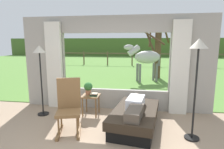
% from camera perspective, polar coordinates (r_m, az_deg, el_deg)
% --- Properties ---
extents(back_wall_with_window, '(5.20, 0.12, 2.55)m').
position_cam_1_polar(back_wall_with_window, '(5.11, 0.80, 3.07)').
color(back_wall_with_window, '#9E998E').
rests_on(back_wall_with_window, ground_plane).
extents(curtain_panel_left, '(0.44, 0.10, 2.40)m').
position_cam_1_polar(curtain_panel_left, '(5.48, -17.20, 2.58)').
color(curtain_panel_left, silver).
rests_on(curtain_panel_left, ground_plane).
extents(curtain_panel_right, '(0.44, 0.10, 2.40)m').
position_cam_1_polar(curtain_panel_right, '(5.02, 20.04, 1.79)').
color(curtain_panel_right, silver).
rests_on(curtain_panel_right, ground_plane).
extents(outdoor_pasture_lawn, '(36.00, 21.68, 0.02)m').
position_cam_1_polar(outdoor_pasture_lawn, '(16.04, 6.33, 3.17)').
color(outdoor_pasture_lawn, '#568438').
rests_on(outdoor_pasture_lawn, ground_plane).
extents(distant_hill_ridge, '(36.00, 2.00, 2.40)m').
position_cam_1_polar(distant_hill_ridge, '(25.78, 7.42, 8.29)').
color(distant_hill_ridge, '#45622A').
rests_on(distant_hill_ridge, ground_plane).
extents(recliner_sofa, '(1.13, 1.81, 0.42)m').
position_cam_1_polar(recliner_sofa, '(4.21, 7.08, -13.04)').
color(recliner_sofa, black).
rests_on(recliner_sofa, ground_plane).
extents(reclining_person, '(0.42, 1.44, 0.22)m').
position_cam_1_polar(reclining_person, '(4.06, 7.14, -9.35)').
color(reclining_person, silver).
rests_on(reclining_person, recliner_sofa).
extents(rocking_chair, '(0.63, 0.78, 1.12)m').
position_cam_1_polar(rocking_chair, '(4.02, -13.06, -9.35)').
color(rocking_chair, brown).
rests_on(rocking_chair, ground_plane).
extents(side_table, '(0.44, 0.44, 0.52)m').
position_cam_1_polar(side_table, '(4.83, -6.50, -7.39)').
color(side_table, brown).
rests_on(side_table, ground_plane).
extents(potted_plant, '(0.22, 0.22, 0.32)m').
position_cam_1_polar(potted_plant, '(4.83, -7.29, -3.98)').
color(potted_plant, '#9E6042').
rests_on(potted_plant, side_table).
extents(book_stack, '(0.19, 0.14, 0.07)m').
position_cam_1_polar(book_stack, '(4.72, -5.60, -6.12)').
color(book_stack, '#337247').
rests_on(book_stack, side_table).
extents(floor_lamp_left, '(0.32, 0.32, 1.78)m').
position_cam_1_polar(floor_lamp_left, '(4.95, -21.21, 4.36)').
color(floor_lamp_left, black).
rests_on(floor_lamp_left, ground_plane).
extents(floor_lamp_right, '(0.32, 0.32, 1.92)m').
position_cam_1_polar(floor_lamp_right, '(3.72, 24.77, 4.31)').
color(floor_lamp_right, black).
rests_on(floor_lamp_right, ground_plane).
extents(horse, '(1.79, 1.04, 1.73)m').
position_cam_1_polar(horse, '(8.84, 10.28, 5.15)').
color(horse, '#B2B2AD').
rests_on(horse, outdoor_pasture_lawn).
extents(pasture_tree, '(1.47, 1.34, 2.63)m').
position_cam_1_polar(pasture_tree, '(9.80, 13.66, 6.62)').
color(pasture_tree, '#4C3823').
rests_on(pasture_tree, outdoor_pasture_lawn).
extents(pasture_fence_line, '(16.10, 0.10, 1.10)m').
position_cam_1_polar(pasture_fence_line, '(14.99, 6.20, 5.53)').
color(pasture_fence_line, brown).
rests_on(pasture_fence_line, outdoor_pasture_lawn).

